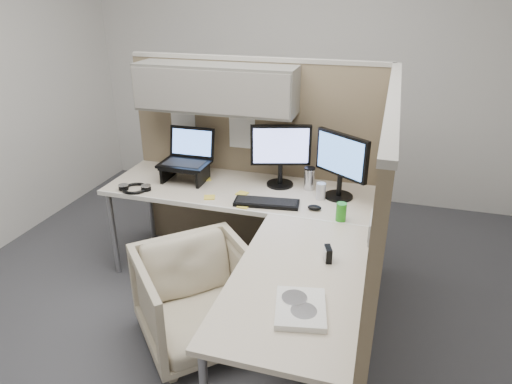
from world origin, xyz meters
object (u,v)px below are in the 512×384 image
(desk, at_px, (254,223))
(keyboard, at_px, (267,203))
(office_chair, at_px, (198,294))
(monitor_left, at_px, (281,151))

(desk, bearing_deg, keyboard, 82.24)
(office_chair, height_order, monitor_left, monitor_left)
(desk, distance_m, office_chair, 0.58)
(desk, distance_m, monitor_left, 0.64)
(desk, height_order, monitor_left, monitor_left)
(desk, relative_size, keyboard, 4.50)
(keyboard, bearing_deg, office_chair, -121.08)
(monitor_left, distance_m, keyboard, 0.44)
(desk, bearing_deg, monitor_left, 86.39)
(monitor_left, bearing_deg, keyboard, -108.09)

